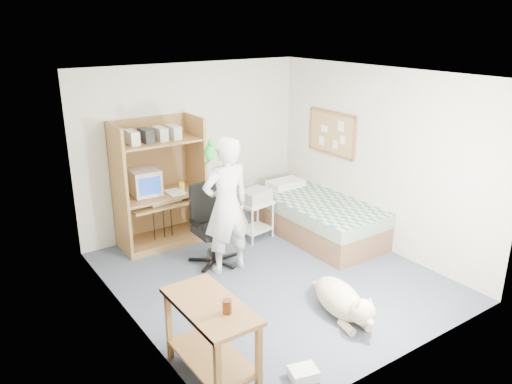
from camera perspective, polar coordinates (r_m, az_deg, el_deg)
floor at (r=6.41m, az=1.77°, el=-9.54°), size 4.00×4.00×0.00m
wall_back at (r=7.55m, az=-7.20°, el=5.01°), size 3.60×0.02×2.50m
wall_right at (r=7.09m, az=13.70°, el=3.68°), size 0.02×4.00×2.50m
wall_left at (r=5.11m, az=-14.59°, el=-2.45°), size 0.02×4.00×2.50m
ceiling at (r=5.65m, az=2.03°, el=13.29°), size 3.60×4.00×0.02m
computer_hutch at (r=7.15m, az=-11.03°, el=0.41°), size 1.20×0.63×1.80m
bed at (r=7.47m, az=7.04°, el=-2.92°), size 1.02×2.02×0.66m
side_desk at (r=4.57m, az=-5.17°, el=-15.36°), size 0.50×1.00×0.75m
corkboard at (r=7.63m, az=8.66°, el=6.64°), size 0.04×0.94×0.66m
office_chair at (r=6.63m, az=-5.08°, el=-4.95°), size 0.60×0.60×1.06m
person at (r=6.21m, az=-3.41°, el=-1.60°), size 0.65×0.43×1.76m
parrot at (r=5.91m, az=-5.28°, el=4.67°), size 0.13×0.22×0.36m
dog at (r=5.61m, az=9.82°, el=-12.09°), size 0.54×1.17×0.44m
printer_cart at (r=7.31m, az=-0.09°, el=-2.53°), size 0.52×0.45×0.57m
printer at (r=7.21m, az=-0.10°, el=-0.46°), size 0.47×0.38×0.18m
crt_monitor at (r=7.05m, az=-12.55°, el=1.12°), size 0.40×0.42×0.36m
keyboard at (r=7.07m, az=-10.39°, el=-1.07°), size 0.46×0.19×0.03m
pencil_cup at (r=7.20m, az=-8.47°, el=0.68°), size 0.08×0.08×0.12m
drink_glass at (r=4.27m, az=-3.33°, el=-12.94°), size 0.08×0.08×0.12m
floor_box_a at (r=4.81m, az=5.43°, el=-19.96°), size 0.30×0.26×0.10m
floor_box_b at (r=5.04m, az=-5.96°, el=-18.00°), size 0.21×0.25×0.08m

